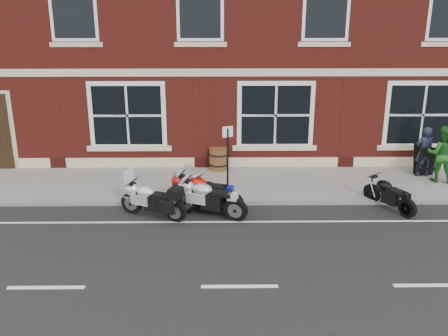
{
  "coord_description": "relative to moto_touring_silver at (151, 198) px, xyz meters",
  "views": [
    {
      "loc": [
        -0.42,
        -12.01,
        5.59
      ],
      "look_at": [
        -0.27,
        1.6,
        1.06
      ],
      "focal_mm": 40.0,
      "sensor_mm": 36.0,
      "label": 1
    }
  ],
  "objects": [
    {
      "name": "moto_sport_red",
      "position": [
        1.41,
        0.4,
        0.04
      ],
      "size": [
        2.15,
        0.79,
        0.99
      ],
      "rotation": [
        0.0,
        0.0,
        1.27
      ],
      "color": "black",
      "rests_on": "ground"
    },
    {
      "name": "kerb",
      "position": [
        2.26,
        0.85,
        -0.48
      ],
      "size": [
        30.0,
        0.16,
        0.12
      ],
      "primitive_type": "cube",
      "color": "slate",
      "rests_on": "ground"
    },
    {
      "name": "moto_touring_silver",
      "position": [
        0.0,
        0.0,
        0.0
      ],
      "size": [
        1.87,
        0.95,
        1.32
      ],
      "rotation": [
        0.0,
        0.0,
        1.14
      ],
      "color": "black",
      "rests_on": "ground"
    },
    {
      "name": "pedestrian_left",
      "position": [
        8.56,
        2.99,
        0.41
      ],
      "size": [
        0.64,
        0.45,
        1.66
      ],
      "primitive_type": "imported",
      "rotation": [
        0.0,
        0.0,
        3.24
      ],
      "color": "#1C2033",
      "rests_on": "sidewalk"
    },
    {
      "name": "parking_sign",
      "position": [
        2.09,
        0.98,
        0.84
      ],
      "size": [
        0.3,
        0.12,
        2.18
      ],
      "rotation": [
        0.0,
        0.0,
        0.35
      ],
      "color": "black",
      "rests_on": "sidewalk"
    },
    {
      "name": "pedestrian_right",
      "position": [
        8.89,
        2.46,
        0.49
      ],
      "size": [
        1.06,
        0.95,
        1.82
      ],
      "primitive_type": "imported",
      "rotation": [
        0.0,
        0.0,
        2.79
      ],
      "color": "#1A5A19",
      "rests_on": "sidewalk"
    },
    {
      "name": "a_board_sign",
      "position": [
        8.65,
        3.07,
        0.1
      ],
      "size": [
        0.66,
        0.47,
        1.04
      ],
      "primitive_type": null,
      "rotation": [
        0.0,
        0.0,
        0.09
      ],
      "color": "black",
      "rests_on": "sidewalk"
    },
    {
      "name": "barrel_planter",
      "position": [
        1.82,
        3.73,
        -0.04
      ],
      "size": [
        0.67,
        0.67,
        0.75
      ],
      "color": "#493413",
      "rests_on": "sidewalk"
    },
    {
      "name": "sidewalk",
      "position": [
        2.26,
        2.43,
        -0.48
      ],
      "size": [
        30.0,
        3.0,
        0.12
      ],
      "primitive_type": "cube",
      "color": "slate",
      "rests_on": "ground"
    },
    {
      "name": "moto_naked_black",
      "position": [
        6.63,
        0.46,
        -0.06
      ],
      "size": [
        1.03,
        1.66,
        0.83
      ],
      "rotation": [
        0.0,
        0.0,
        0.52
      ],
      "color": "black",
      "rests_on": "ground"
    },
    {
      "name": "moto_sport_black",
      "position": [
        1.7,
        0.43,
        -0.05
      ],
      "size": [
        1.55,
        1.26,
        0.85
      ],
      "rotation": [
        0.0,
        0.0,
        0.9
      ],
      "color": "black",
      "rests_on": "ground"
    },
    {
      "name": "moto_sport_silver",
      "position": [
        1.57,
        0.02,
        0.02
      ],
      "size": [
        2.03,
        0.94,
        0.96
      ],
      "rotation": [
        0.0,
        0.0,
        1.18
      ],
      "color": "black",
      "rests_on": "ground"
    },
    {
      "name": "ground",
      "position": [
        2.26,
        -0.57,
        -0.54
      ],
      "size": [
        80.0,
        80.0,
        0.0
      ],
      "primitive_type": "plane",
      "color": "black",
      "rests_on": "ground"
    }
  ]
}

